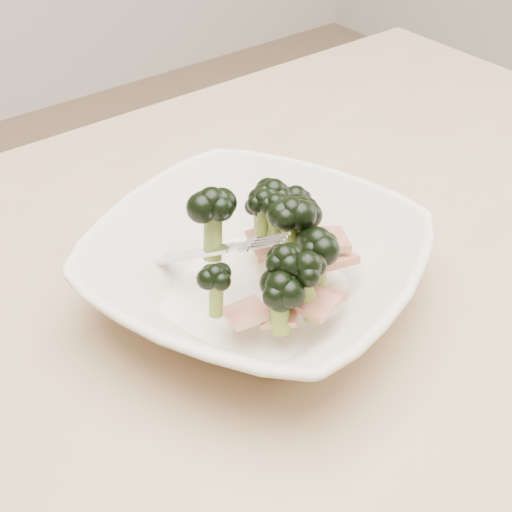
{
  "coord_description": "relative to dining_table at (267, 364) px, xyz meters",
  "views": [
    {
      "loc": [
        -0.32,
        -0.39,
        1.18
      ],
      "look_at": [
        -0.02,
        -0.0,
        0.8
      ],
      "focal_mm": 50.0,
      "sensor_mm": 36.0,
      "label": 1
    }
  ],
  "objects": [
    {
      "name": "dining_table",
      "position": [
        0.0,
        0.0,
        0.0
      ],
      "size": [
        1.2,
        0.8,
        0.75
      ],
      "color": "tan",
      "rests_on": "ground"
    },
    {
      "name": "broccoli_dish",
      "position": [
        -0.02,
        -0.0,
        0.14
      ],
      "size": [
        0.37,
        0.37,
        0.12
      ],
      "color": "beige",
      "rests_on": "dining_table"
    }
  ]
}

